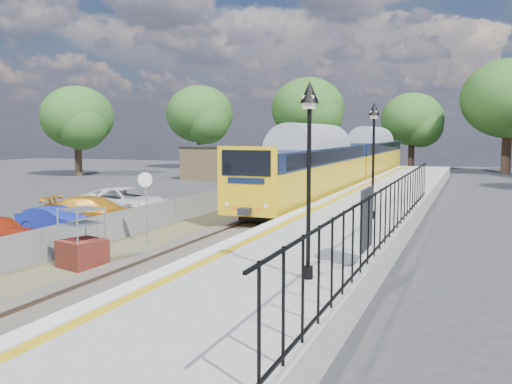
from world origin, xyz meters
The scene contains 16 objects.
ground centered at (0.00, 0.00, 0.00)m, with size 120.00×120.00×0.00m, color #2D2D30.
track_bed centered at (-0.47, 9.67, 0.09)m, with size 5.90×80.00×0.29m.
platform centered at (4.20, 8.00, 0.45)m, with size 5.00×70.00×0.90m, color gray.
platform_edge centered at (2.14, 8.00, 0.90)m, with size 0.90×70.00×0.01m.
victorian_lamp_south centered at (5.50, -4.00, 4.30)m, with size 0.44×0.44×4.60m.
victorian_lamp_north centered at (5.30, 6.00, 4.30)m, with size 0.44×0.44×4.60m.
palisade_fence centered at (6.55, 2.24, 1.84)m, with size 0.12×26.00×2.00m.
wire_fence centered at (-4.20, 12.00, 0.60)m, with size 0.06×52.00×1.20m.
outbuilding centered at (-10.91, 31.21, 1.52)m, with size 10.80×10.10×3.12m.
tree_line centered at (1.40, 42.00, 6.61)m, with size 56.80×43.80×11.88m.
train centered at (0.00, 26.16, 2.34)m, with size 2.82×40.83×3.51m.
brick_plinth centered at (-2.50, -2.05, 0.94)m, with size 1.51×1.51×1.96m.
speed_sign centered at (-2.55, 1.82, 1.94)m, with size 0.56×0.16×2.84m.
car_blue centered at (-7.59, 2.67, 0.59)m, with size 1.24×3.55×1.17m, color #192798.
car_yellow centered at (-7.28, 4.98, 0.69)m, with size 1.92×4.73×1.37m, color orange.
car_white centered at (-7.70, 8.10, 0.75)m, with size 2.48×5.38×1.50m, color white.
Camera 1 is at (9.10, -16.70, 4.34)m, focal length 40.00 mm.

